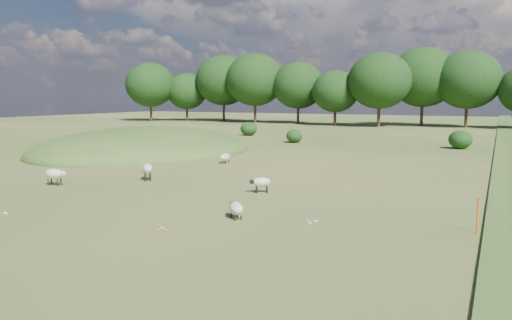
% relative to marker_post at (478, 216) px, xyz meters
% --- Properties ---
extents(ground, '(160.00, 160.00, 0.00)m').
position_rel_marker_post_xyz_m(ground, '(-13.40, 22.90, -0.60)').
color(ground, '#2E5019').
rests_on(ground, ground).
extents(mound, '(16.00, 20.00, 4.00)m').
position_rel_marker_post_xyz_m(mound, '(-25.40, 14.90, -0.60)').
color(mound, '#33561E').
rests_on(mound, ground).
extents(treeline, '(96.28, 14.66, 11.70)m').
position_rel_marker_post_xyz_m(treeline, '(-14.46, 58.33, 5.97)').
color(treeline, black).
rests_on(treeline, ground).
extents(shrubs, '(24.61, 7.45, 1.59)m').
position_rel_marker_post_xyz_m(shrubs, '(-14.21, 29.91, 0.16)').
color(shrubs, black).
rests_on(shrubs, ground).
extents(marker_post, '(0.06, 0.06, 1.20)m').
position_rel_marker_post_xyz_m(marker_post, '(0.00, 0.00, 0.00)').
color(marker_post, '#D8590C').
rests_on(marker_post, ground).
extents(sheep_0, '(1.10, 1.19, 0.89)m').
position_rel_marker_post_xyz_m(sheep_0, '(-16.29, 3.71, 0.02)').
color(sheep_0, beige).
rests_on(sheep_0, ground).
extents(sheep_1, '(0.57, 1.18, 0.67)m').
position_rel_marker_post_xyz_m(sheep_1, '(-15.91, 11.39, -0.18)').
color(sheep_1, beige).
rests_on(sheep_1, ground).
extents(sheep_2, '(1.00, 0.84, 0.73)m').
position_rel_marker_post_xyz_m(sheep_2, '(-9.32, 3.19, -0.09)').
color(sheep_2, beige).
rests_on(sheep_2, ground).
extents(sheep_3, '(1.00, 0.99, 0.62)m').
position_rel_marker_post_xyz_m(sheep_3, '(-8.04, -1.64, -0.21)').
color(sheep_3, beige).
rests_on(sheep_3, ground).
extents(sheep_4, '(1.21, 0.66, 0.85)m').
position_rel_marker_post_xyz_m(sheep_4, '(-19.44, 0.35, -0.00)').
color(sheep_4, beige).
rests_on(sheep_4, ground).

